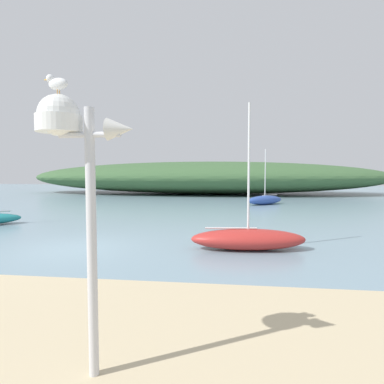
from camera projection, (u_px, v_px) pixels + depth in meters
The scene contains 6 objects.
ground_plane at pixel (74, 249), 11.19m from camera, with size 120.00×120.00×0.00m, color #7A99A8.
distant_hill at pixel (205, 178), 41.27m from camera, with size 47.01×14.70×4.18m, color #3D6038.
mast_structure at pixel (71, 143), 3.75m from camera, with size 1.18×0.54×3.44m.
seagull_on_radar at pixel (57, 83), 3.73m from camera, with size 0.35×0.16×0.24m.
sailboat_mid_channel at pixel (265, 200), 26.74m from camera, with size 3.58×3.12×4.73m.
sailboat_off_point at pixel (248, 239), 11.04m from camera, with size 4.12×1.63×5.12m.
Camera 1 is at (5.53, -10.44, 2.71)m, focal length 29.33 mm.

